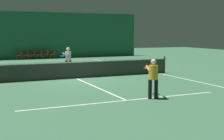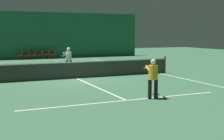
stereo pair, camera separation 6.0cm
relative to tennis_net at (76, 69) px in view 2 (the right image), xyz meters
The scene contains 16 objects.
ground_plane 0.51m from the tennis_net, ahead, with size 60.00×60.00×0.00m, color #386647.
backdrop_curtain 14.77m from the tennis_net, 90.00° to the left, with size 23.00×0.12×4.65m.
court_line_baseline_far 11.91m from the tennis_net, 90.00° to the left, with size 11.00×0.10×0.00m.
court_line_service_far 6.42m from the tennis_net, 90.00° to the left, with size 8.25×0.10×0.00m.
court_line_service_near 6.42m from the tennis_net, 90.00° to the right, with size 8.25×0.10×0.00m.
court_line_sideline_right 5.52m from the tennis_net, ahead, with size 0.10×23.80×0.00m.
court_line_centre 0.51m from the tennis_net, ahead, with size 0.10×12.80×0.00m.
tennis_net is the anchor object (origin of this frame).
player_near 6.62m from the tennis_net, 80.52° to the right, with size 0.70×1.35×1.57m.
player_far 2.58m from the tennis_net, 84.04° to the left, with size 1.06×1.30×1.65m.
courtside_chair_0 14.16m from the tennis_net, 94.88° to the left, with size 0.44×0.44×0.84m.
courtside_chair_1 14.12m from the tennis_net, 92.29° to the left, with size 0.44×0.44×0.84m.
courtside_chair_2 14.11m from the tennis_net, 89.69° to the left, with size 0.44×0.44×0.84m.
courtside_chair_3 14.13m from the tennis_net, 87.09° to the left, with size 0.44×0.44×0.84m.
courtside_chair_4 14.17m from the tennis_net, 84.50° to the left, with size 0.44×0.44×0.84m.
courtside_chair_5 14.25m from the tennis_net, 81.94° to the left, with size 0.44×0.44×0.84m.
Camera 2 is at (-5.22, -16.90, 2.57)m, focal length 50.00 mm.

